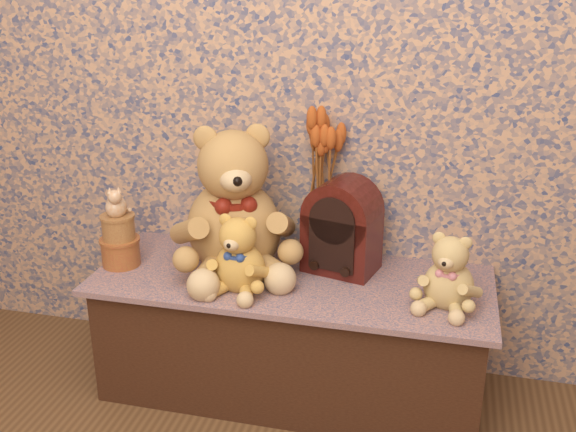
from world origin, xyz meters
name	(u,v)px	position (x,y,z in m)	size (l,w,h in m)	color
display_shelf	(291,334)	(0.00, 1.24, 0.22)	(1.34, 0.53, 0.44)	#35446D
teddy_large	(233,192)	(-0.21, 1.29, 0.71)	(0.43, 0.51, 0.54)	#AF8943
teddy_medium	(240,249)	(-0.14, 1.13, 0.58)	(0.22, 0.26, 0.27)	#B08531
teddy_small	(450,267)	(0.51, 1.17, 0.57)	(0.20, 0.24, 0.25)	tan
cathedral_radio	(342,225)	(0.15, 1.35, 0.60)	(0.24, 0.17, 0.33)	#3C100A
ceramic_vase	(320,229)	(0.06, 1.44, 0.54)	(0.13, 0.13, 0.21)	tan
dried_stalks	(322,142)	(0.06, 1.44, 0.87)	(0.23, 0.23, 0.43)	#B64F1D
biscuit_tin_lower	(121,252)	(-0.60, 1.20, 0.49)	(0.13, 0.13, 0.10)	#B18234
biscuit_tin_upper	(118,228)	(-0.60, 1.20, 0.58)	(0.11, 0.11, 0.09)	tan
cat_figurine	(116,200)	(-0.60, 1.20, 0.68)	(0.08, 0.09, 0.11)	silver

